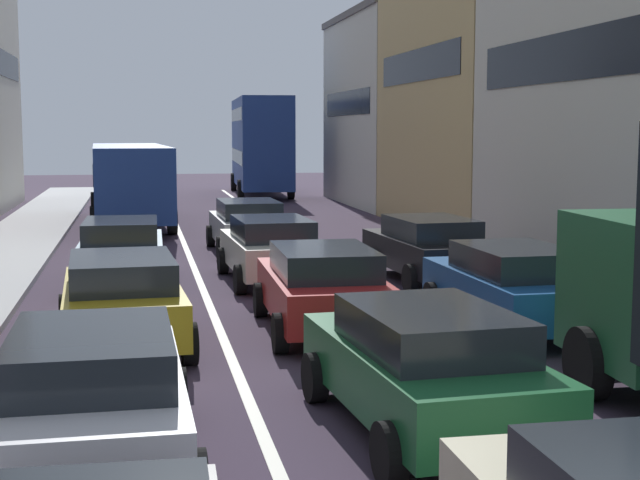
{
  "coord_description": "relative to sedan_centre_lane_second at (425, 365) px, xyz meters",
  "views": [
    {
      "loc": [
        -3.04,
        -3.61,
        3.49
      ],
      "look_at": [
        0.0,
        12.0,
        1.6
      ],
      "focal_mm": 52.56,
      "sensor_mm": 36.0,
      "label": 1
    }
  ],
  "objects": [
    {
      "name": "bus_mid_queue_primary",
      "position": [
        -3.49,
        24.3,
        0.96
      ],
      "size": [
        3.13,
        10.6,
        2.9
      ],
      "rotation": [
        0.0,
        0.0,
        1.61
      ],
      "color": "navy",
      "rests_on": "ground"
    },
    {
      "name": "sedan_centre_lane_fifth",
      "position": [
        -0.16,
        16.19,
        0.0
      ],
      "size": [
        2.12,
        4.33,
        1.49
      ],
      "rotation": [
        0.0,
        0.0,
        1.59
      ],
      "color": "gray",
      "rests_on": "ground"
    },
    {
      "name": "sedan_left_lane_third",
      "position": [
        -3.49,
        5.03,
        0.0
      ],
      "size": [
        2.24,
        4.39,
        1.49
      ],
      "rotation": [
        0.0,
        0.0,
        1.62
      ],
      "color": "#B29319",
      "rests_on": "ground"
    },
    {
      "name": "wagon_right_lane_far",
      "position": [
        3.3,
        10.33,
        0.0
      ],
      "size": [
        2.27,
        4.4,
        1.49
      ],
      "rotation": [
        0.0,
        0.0,
        1.63
      ],
      "color": "black",
      "rests_on": "ground"
    },
    {
      "name": "lane_stripe_left",
      "position": [
        -1.86,
        13.54,
        -0.79
      ],
      "size": [
        0.16,
        60.0,
        0.01
      ],
      "primitive_type": "cube",
      "color": "silver",
      "rests_on": "ground"
    },
    {
      "name": "building_row_right",
      "position": [
        9.74,
        15.64,
        3.95
      ],
      "size": [
        7.2,
        43.9,
        10.55
      ],
      "rotation": [
        0.0,
        0.0,
        -1.57
      ],
      "color": "beige",
      "rests_on": "ground"
    },
    {
      "name": "wagon_left_lane_second",
      "position": [
        -3.69,
        -0.52,
        0.0
      ],
      "size": [
        2.1,
        4.32,
        1.49
      ],
      "rotation": [
        0.0,
        0.0,
        1.58
      ],
      "color": "silver",
      "rests_on": "ground"
    },
    {
      "name": "sedan_right_lane_behind_truck",
      "position": [
        3.14,
        5.01,
        0.0
      ],
      "size": [
        2.12,
        4.33,
        1.49
      ],
      "rotation": [
        0.0,
        0.0,
        1.59
      ],
      "color": "#194C8C",
      "rests_on": "ground"
    },
    {
      "name": "coupe_centre_lane_fourth",
      "position": [
        -0.25,
        10.9,
        0.0
      ],
      "size": [
        2.18,
        4.36,
        1.49
      ],
      "rotation": [
        0.0,
        0.0,
        1.61
      ],
      "color": "beige",
      "rests_on": "ground"
    },
    {
      "name": "lane_stripe_right",
      "position": [
        1.54,
        13.54,
        -0.79
      ],
      "size": [
        0.16,
        60.0,
        0.01
      ],
      "primitive_type": "cube",
      "color": "silver",
      "rests_on": "ground"
    },
    {
      "name": "hatchback_centre_lane_third",
      "position": [
        -0.12,
        5.51,
        0.0
      ],
      "size": [
        2.14,
        4.34,
        1.49
      ],
      "rotation": [
        0.0,
        0.0,
        1.55
      ],
      "color": "#A51E1E",
      "rests_on": "ground"
    },
    {
      "name": "sedan_centre_lane_second",
      "position": [
        0.0,
        0.0,
        0.0
      ],
      "size": [
        2.29,
        4.41,
        1.49
      ],
      "rotation": [
        0.0,
        0.0,
        1.64
      ],
      "color": "#19592D",
      "rests_on": "ground"
    },
    {
      "name": "sedan_left_lane_fourth",
      "position": [
        -3.59,
        11.13,
        0.0
      ],
      "size": [
        2.12,
        4.33,
        1.49
      ],
      "rotation": [
        0.0,
        0.0,
        1.55
      ],
      "color": "#759EB7",
      "rests_on": "ground"
    },
    {
      "name": "bus_far_queue_secondary",
      "position": [
        3.19,
        39.11,
        2.03
      ],
      "size": [
        3.2,
        10.61,
        5.06
      ],
      "rotation": [
        0.0,
        0.0,
        1.52
      ],
      "color": "navy",
      "rests_on": "ground"
    }
  ]
}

